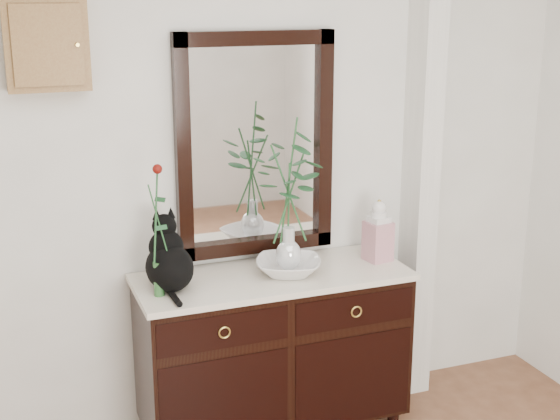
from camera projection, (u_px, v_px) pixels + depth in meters
name	position (u px, v px, depth m)	size (l,w,h in m)	color
wall_back	(236.00, 164.00, 3.82)	(3.60, 0.04, 2.70)	white
pilaster	(422.00, 153.00, 4.09)	(0.12, 0.20, 2.70)	white
sideboard	(273.00, 345.00, 3.86)	(1.33, 0.52, 0.82)	black
wall_mirror	(256.00, 145.00, 3.81)	(0.80, 0.06, 1.10)	black
key_cabinet	(47.00, 44.00, 3.33)	(0.35, 0.10, 0.40)	brown
cat	(169.00, 253.00, 3.53)	(0.25, 0.30, 0.35)	black
lotus_bowl	(288.00, 267.00, 3.76)	(0.31, 0.31, 0.08)	silver
vase_branches	(289.00, 195.00, 3.66)	(0.36, 0.36, 0.76)	silver
bud_vase_rose	(156.00, 230.00, 3.42)	(0.07, 0.07, 0.62)	#2C5E2C
ginger_jar	(378.00, 230.00, 3.92)	(0.12, 0.12, 0.32)	white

